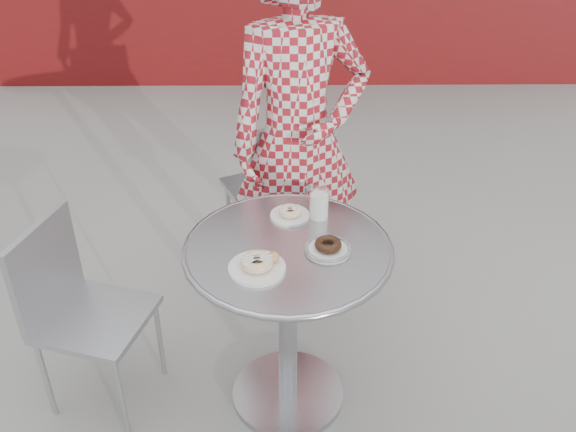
{
  "coord_description": "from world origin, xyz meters",
  "views": [
    {
      "loc": [
        -0.02,
        -1.9,
        2.12
      ],
      "look_at": [
        -0.0,
        0.08,
        0.85
      ],
      "focal_mm": 40.0,
      "sensor_mm": 36.0,
      "label": 1
    }
  ],
  "objects_px": {
    "chair_far": "(277,223)",
    "plate_checker": "(328,248)",
    "plate_near": "(258,265)",
    "chair_left": "(100,349)",
    "plate_far": "(290,213)",
    "bistro_table": "(288,288)",
    "seated_person": "(299,140)",
    "milk_cup": "(319,205)"
  },
  "relations": [
    {
      "from": "chair_far",
      "to": "plate_checker",
      "type": "xyz_separation_m",
      "value": [
        0.19,
        -0.93,
        0.51
      ]
    },
    {
      "from": "chair_far",
      "to": "plate_near",
      "type": "xyz_separation_m",
      "value": [
        -0.05,
        -1.04,
        0.51
      ]
    },
    {
      "from": "chair_left",
      "to": "plate_far",
      "type": "relative_size",
      "value": 5.33
    },
    {
      "from": "bistro_table",
      "to": "seated_person",
      "type": "distance_m",
      "value": 0.74
    },
    {
      "from": "plate_far",
      "to": "plate_near",
      "type": "height_order",
      "value": "plate_near"
    },
    {
      "from": "chair_far",
      "to": "milk_cup",
      "type": "xyz_separation_m",
      "value": [
        0.17,
        -0.71,
        0.55
      ]
    },
    {
      "from": "bistro_table",
      "to": "chair_far",
      "type": "bearing_deg",
      "value": 93.19
    },
    {
      "from": "plate_near",
      "to": "plate_checker",
      "type": "relative_size",
      "value": 1.17
    },
    {
      "from": "chair_far",
      "to": "plate_far",
      "type": "bearing_deg",
      "value": 70.04
    },
    {
      "from": "chair_left",
      "to": "bistro_table",
      "type": "bearing_deg",
      "value": -75.1
    },
    {
      "from": "plate_far",
      "to": "plate_near",
      "type": "bearing_deg",
      "value": -108.82
    },
    {
      "from": "chair_far",
      "to": "plate_far",
      "type": "relative_size",
      "value": 6.03
    },
    {
      "from": "bistro_table",
      "to": "plate_checker",
      "type": "bearing_deg",
      "value": -9.49
    },
    {
      "from": "chair_left",
      "to": "seated_person",
      "type": "bearing_deg",
      "value": -34.42
    },
    {
      "from": "chair_left",
      "to": "milk_cup",
      "type": "height_order",
      "value": "milk_cup"
    },
    {
      "from": "milk_cup",
      "to": "plate_near",
      "type": "bearing_deg",
      "value": -124.24
    },
    {
      "from": "chair_far",
      "to": "seated_person",
      "type": "relative_size",
      "value": 0.53
    },
    {
      "from": "chair_far",
      "to": "plate_checker",
      "type": "height_order",
      "value": "chair_far"
    },
    {
      "from": "chair_far",
      "to": "plate_checker",
      "type": "bearing_deg",
      "value": 76.85
    },
    {
      "from": "bistro_table",
      "to": "milk_cup",
      "type": "xyz_separation_m",
      "value": [
        0.12,
        0.2,
        0.25
      ]
    },
    {
      "from": "seated_person",
      "to": "plate_near",
      "type": "relative_size",
      "value": 8.81
    },
    {
      "from": "plate_near",
      "to": "milk_cup",
      "type": "xyz_separation_m",
      "value": [
        0.23,
        0.33,
        0.04
      ]
    },
    {
      "from": "plate_far",
      "to": "milk_cup",
      "type": "relative_size",
      "value": 1.28
    },
    {
      "from": "chair_far",
      "to": "chair_left",
      "type": "bearing_deg",
      "value": 26.06
    },
    {
      "from": "chair_far",
      "to": "plate_near",
      "type": "bearing_deg",
      "value": 62.2
    },
    {
      "from": "chair_far",
      "to": "plate_near",
      "type": "relative_size",
      "value": 4.68
    },
    {
      "from": "plate_near",
      "to": "plate_far",
      "type": "bearing_deg",
      "value": 71.18
    },
    {
      "from": "chair_left",
      "to": "plate_checker",
      "type": "distance_m",
      "value": 1.06
    },
    {
      "from": "chair_left",
      "to": "plate_checker",
      "type": "xyz_separation_m",
      "value": [
        0.91,
        -0.05,
        0.54
      ]
    },
    {
      "from": "chair_far",
      "to": "seated_person",
      "type": "xyz_separation_m",
      "value": [
        0.1,
        -0.23,
        0.59
      ]
    },
    {
      "from": "seated_person",
      "to": "plate_far",
      "type": "bearing_deg",
      "value": -111.51
    },
    {
      "from": "chair_left",
      "to": "plate_near",
      "type": "distance_m",
      "value": 0.87
    },
    {
      "from": "chair_left",
      "to": "plate_near",
      "type": "relative_size",
      "value": 4.14
    },
    {
      "from": "chair_far",
      "to": "seated_person",
      "type": "height_order",
      "value": "seated_person"
    },
    {
      "from": "bistro_table",
      "to": "plate_near",
      "type": "distance_m",
      "value": 0.27
    },
    {
      "from": "plate_near",
      "to": "chair_left",
      "type": "bearing_deg",
      "value": 166.32
    },
    {
      "from": "bistro_table",
      "to": "plate_far",
      "type": "distance_m",
      "value": 0.29
    },
    {
      "from": "chair_left",
      "to": "plate_near",
      "type": "height_order",
      "value": "plate_near"
    },
    {
      "from": "seated_person",
      "to": "plate_far",
      "type": "height_order",
      "value": "seated_person"
    },
    {
      "from": "plate_far",
      "to": "bistro_table",
      "type": "bearing_deg",
      "value": -92.73
    },
    {
      "from": "chair_left",
      "to": "plate_far",
      "type": "bearing_deg",
      "value": -60.24
    },
    {
      "from": "bistro_table",
      "to": "milk_cup",
      "type": "relative_size",
      "value": 6.47
    }
  ]
}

